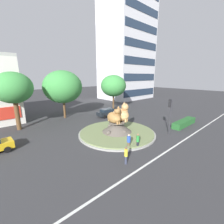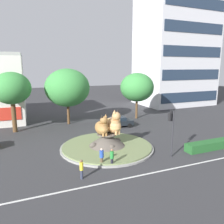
% 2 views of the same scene
% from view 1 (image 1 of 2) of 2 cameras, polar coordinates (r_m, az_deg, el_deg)
% --- Properties ---
extents(ground_plane, '(160.00, 160.00, 0.00)m').
position_cam_1_polar(ground_plane, '(20.78, 1.87, -8.17)').
color(ground_plane, '#333335').
extents(lane_centreline, '(112.00, 0.20, 0.01)m').
position_cam_1_polar(lane_centreline, '(16.89, 19.39, -14.36)').
color(lane_centreline, silver).
rests_on(lane_centreline, ground).
extents(roundabout_island, '(10.35, 10.35, 1.69)m').
position_cam_1_polar(roundabout_island, '(20.60, 1.88, -6.85)').
color(roundabout_island, gray).
rests_on(roundabout_island, ground).
extents(cat_statue_tabby, '(1.54, 2.39, 2.34)m').
position_cam_1_polar(cat_statue_tabby, '(19.39, 1.02, -1.82)').
color(cat_statue_tabby, '#9E703D').
rests_on(cat_statue_tabby, roundabout_island).
extents(cat_statue_calico, '(2.14, 3.09, 2.74)m').
position_cam_1_polar(cat_statue_calico, '(20.34, 3.62, -0.68)').
color(cat_statue_calico, tan).
rests_on(cat_statue_calico, roundabout_island).
extents(traffic_light_mast, '(0.71, 0.56, 4.76)m').
position_cam_1_polar(traffic_light_mast, '(20.96, 21.14, 1.07)').
color(traffic_light_mast, '#2D2D33').
rests_on(traffic_light_mast, ground).
extents(office_tower, '(16.53, 12.41, 33.87)m').
position_cam_1_polar(office_tower, '(54.49, 5.67, 23.30)').
color(office_tower, silver).
rests_on(office_tower, ground).
extents(clipped_hedge_strip, '(5.92, 1.20, 0.90)m').
position_cam_1_polar(clipped_hedge_strip, '(26.41, 25.70, -3.73)').
color(clipped_hedge_strip, '#235B28').
rests_on(clipped_hedge_strip, ground).
extents(broadleaf_tree_behind_island, '(5.75, 5.75, 7.91)m').
position_cam_1_polar(broadleaf_tree_behind_island, '(34.92, 0.54, 9.90)').
color(broadleaf_tree_behind_island, brown).
rests_on(broadleaf_tree_behind_island, ground).
extents(second_tree_near_tower, '(5.12, 5.12, 8.28)m').
position_cam_1_polar(second_tree_near_tower, '(25.04, -33.40, 7.60)').
color(second_tree_near_tower, brown).
rests_on(second_tree_near_tower, ground).
extents(third_tree_left, '(6.86, 6.86, 8.67)m').
position_cam_1_polar(third_tree_left, '(28.76, -18.20, 9.03)').
color(third_tree_left, brown).
rests_on(third_tree_left, ground).
extents(pedestrian_green_shirt, '(0.33, 0.33, 1.69)m').
position_cam_1_polar(pedestrian_green_shirt, '(16.71, 9.76, -10.66)').
color(pedestrian_green_shirt, black).
rests_on(pedestrian_green_shirt, ground).
extents(pedestrian_blue_shirt, '(0.39, 0.39, 1.65)m').
position_cam_1_polar(pedestrian_blue_shirt, '(16.53, 6.38, -10.96)').
color(pedestrian_blue_shirt, brown).
rests_on(pedestrian_blue_shirt, ground).
extents(pedestrian_yellow_shirt, '(0.30, 0.30, 1.65)m').
position_cam_1_polar(pedestrian_yellow_shirt, '(13.88, 5.33, -15.88)').
color(pedestrian_yellow_shirt, '#33384C').
rests_on(pedestrian_yellow_shirt, ground).
extents(hatchback_near_shophouse, '(4.30, 2.21, 1.51)m').
position_cam_1_polar(hatchback_near_shophouse, '(29.05, -1.66, -0.15)').
color(hatchback_near_shophouse, black).
rests_on(hatchback_near_shophouse, ground).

